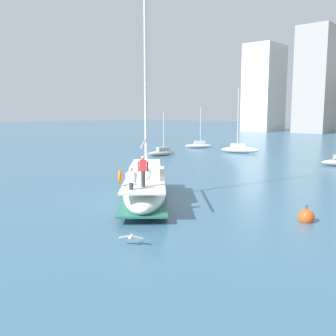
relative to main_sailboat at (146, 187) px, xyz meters
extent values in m
plane|color=#38607A|center=(0.21, -0.26, -0.91)|extent=(400.00, 400.00, 0.00)
ellipsoid|color=white|center=(0.05, -0.05, -0.21)|extent=(8.19, 8.76, 1.40)
cube|color=#236656|center=(0.05, -0.05, -0.53)|extent=(8.08, 8.63, 0.10)
cube|color=beige|center=(0.05, -0.05, 0.53)|extent=(7.72, 8.27, 0.08)
cube|color=white|center=(-0.43, 0.48, 0.92)|extent=(4.13, 4.34, 0.70)
cylinder|color=silver|center=(-0.75, 0.84, 6.54)|extent=(0.16, 0.16, 11.95)
cylinder|color=#B7B7BC|center=(1.17, -1.31, 2.69)|extent=(3.93, 4.38, 0.12)
cylinder|color=silver|center=(-2.89, 3.24, 1.04)|extent=(0.71, 0.64, 0.06)
torus|color=orange|center=(0.93, -2.81, 1.04)|extent=(0.57, 0.62, 0.70)
cylinder|color=#33333D|center=(1.97, -2.20, 0.97)|extent=(0.20, 0.20, 0.80)
cube|color=red|center=(1.97, -2.20, 1.65)|extent=(0.37, 0.36, 0.56)
sphere|color=tan|center=(1.97, -2.20, 2.04)|extent=(0.20, 0.20, 0.20)
cylinder|color=red|center=(1.81, -2.35, 1.60)|extent=(0.09, 0.09, 0.50)
cylinder|color=red|center=(2.14, -2.06, 1.60)|extent=(0.09, 0.09, 0.50)
cylinder|color=#33333D|center=(2.04, -3.11, 0.74)|extent=(0.20, 0.20, 0.35)
cube|color=white|center=(2.04, -3.11, 1.20)|extent=(0.37, 0.36, 0.56)
sphere|color=beige|center=(2.04, -3.11, 1.59)|extent=(0.20, 0.20, 0.20)
cylinder|color=white|center=(1.88, -3.25, 1.15)|extent=(0.09, 0.09, 0.50)
cylinder|color=white|center=(2.20, -2.96, 1.15)|extent=(0.09, 0.09, 0.50)
torus|color=silver|center=(1.81, -2.02, 1.19)|extent=(0.61, 0.55, 0.76)
ellipsoid|color=silver|center=(-18.30, 30.31, -0.59)|extent=(3.34, 3.56, 0.64)
cube|color=silver|center=(-18.17, 30.46, -0.07)|extent=(1.51, 1.58, 0.40)
cylinder|color=silver|center=(-18.10, 30.53, 2.44)|extent=(0.11, 0.11, 5.42)
ellipsoid|color=#B7B2A8|center=(-15.57, 18.98, -0.60)|extent=(1.86, 4.00, 0.63)
cube|color=#B7B2A8|center=(-15.52, 19.17, -0.08)|extent=(0.97, 1.66, 0.40)
cylinder|color=silver|center=(-15.49, 19.27, 2.03)|extent=(0.11, 0.11, 4.62)
ellipsoid|color=white|center=(-9.89, 27.97, -0.52)|extent=(4.97, 2.98, 0.79)
cube|color=white|center=(-10.12, 27.88, 0.08)|extent=(2.10, 1.46, 0.40)
cylinder|color=silver|center=(-10.23, 27.83, 3.61)|extent=(0.13, 0.13, 7.45)
ellipsoid|color=silver|center=(4.71, -5.72, -0.58)|extent=(0.35, 0.40, 0.16)
sphere|color=silver|center=(4.60, -5.57, -0.55)|extent=(0.11, 0.11, 0.11)
cone|color=gold|center=(4.57, -5.51, -0.56)|extent=(0.07, 0.08, 0.04)
cube|color=#9E9993|center=(4.51, -5.86, -0.56)|extent=(0.48, 0.39, 0.13)
cube|color=#9E9993|center=(4.91, -5.58, -0.56)|extent=(0.48, 0.39, 0.13)
sphere|color=#EA4C19|center=(8.66, 2.05, -0.68)|extent=(0.77, 0.77, 0.77)
cylinder|color=black|center=(8.66, 2.05, -0.38)|extent=(0.04, 0.04, 0.60)
cube|color=silver|center=(-37.27, 88.45, 11.34)|extent=(8.39, 11.99, 24.51)
cube|color=gray|center=(-21.81, 86.88, 12.64)|extent=(8.31, 10.28, 27.10)
camera|label=1|loc=(15.17, -15.69, 4.23)|focal=40.89mm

